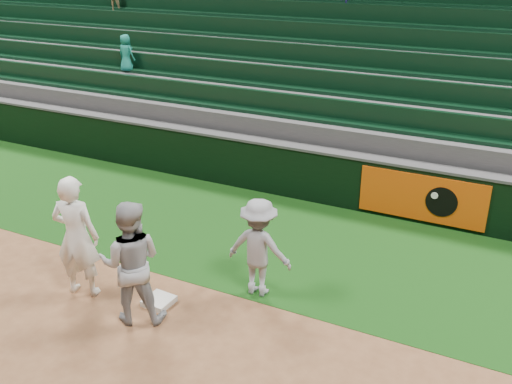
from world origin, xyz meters
TOP-DOWN VIEW (x-y plane):
  - ground at (0.00, 0.00)m, footprint 70.00×70.00m
  - foul_grass at (0.00, 3.00)m, footprint 36.00×4.20m
  - first_base at (-0.19, 0.15)m, footprint 0.46×0.46m
  - first_baseman at (-1.53, -0.13)m, footprint 0.87×0.68m
  - baserunner at (-0.28, -0.33)m, footprint 1.21×1.12m
  - base_coach at (1.13, 1.18)m, footprint 1.13×0.69m
  - field_wall at (0.03, 5.20)m, footprint 36.00×0.45m
  - stadium_seating at (-0.00, 8.97)m, footprint 36.00×5.95m

SIDE VIEW (x-z plane):
  - ground at x=0.00m, z-range 0.00..0.00m
  - foul_grass at x=0.00m, z-range 0.00..0.01m
  - first_base at x=-0.19m, z-range 0.00..0.10m
  - field_wall at x=0.03m, z-range 0.01..1.26m
  - base_coach at x=1.13m, z-range 0.01..1.71m
  - baserunner at x=-0.28m, z-range 0.00..2.00m
  - first_baseman at x=-1.53m, z-range 0.00..2.11m
  - stadium_seating at x=0.00m, z-range -0.90..4.30m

